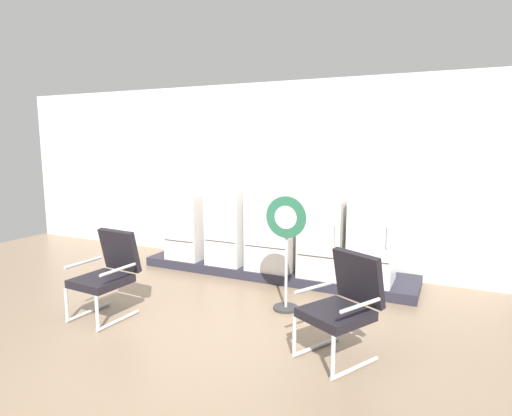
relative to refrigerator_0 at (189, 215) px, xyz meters
name	(u,v)px	position (x,y,z in m)	size (l,w,h in m)	color
ground	(153,366)	(1.52, -2.91, -0.89)	(12.00, 10.00, 0.05)	#846D56
back_wall	(290,175)	(1.52, 0.75, 0.67)	(11.76, 0.12, 3.06)	silver
display_plinth	(275,270)	(1.52, 0.11, -0.80)	(4.34, 0.95, 0.14)	#2A2936
refrigerator_0	(189,215)	(0.00, 0.00, 0.00)	(0.60, 0.67, 1.38)	silver
refrigerator_1	(229,211)	(0.78, -0.01, 0.12)	(0.58, 0.65, 1.59)	white
refrigerator_2	(273,214)	(1.54, -0.01, 0.13)	(0.71, 0.64, 1.62)	white
refrigerator_3	(324,225)	(2.34, -0.01, 0.03)	(0.63, 0.65, 1.43)	silver
refrigerator_4	(373,227)	(3.04, 0.00, 0.05)	(0.60, 0.67, 1.47)	white
armchair_left	(108,271)	(0.30, -2.20, -0.31)	(0.66, 0.75, 1.03)	silver
armchair_right	(344,302)	(3.12, -2.00, -0.31)	(0.83, 0.89, 1.03)	silver
sign_stand	(286,252)	(2.19, -1.15, -0.12)	(0.52, 0.32, 1.44)	#2D2D30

